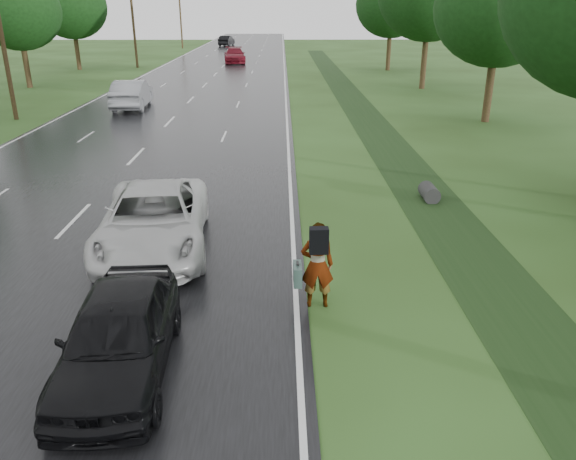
# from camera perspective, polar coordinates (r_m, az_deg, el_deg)

# --- Properties ---
(road) EXTENTS (14.00, 180.00, 0.04)m
(road) POSITION_cam_1_polar(r_m,az_deg,el_deg) (54.03, -7.76, 15.03)
(road) COLOR black
(road) RESTS_ON ground
(edge_stripe_east) EXTENTS (0.12, 180.00, 0.01)m
(edge_stripe_east) POSITION_cam_1_polar(r_m,az_deg,el_deg) (53.65, -0.33, 15.19)
(edge_stripe_east) COLOR silver
(edge_stripe_east) RESTS_ON road
(edge_stripe_west) EXTENTS (0.12, 180.00, 0.01)m
(edge_stripe_west) POSITION_cam_1_polar(r_m,az_deg,el_deg) (55.24, -14.96, 14.68)
(edge_stripe_west) COLOR silver
(edge_stripe_west) RESTS_ON road
(center_line) EXTENTS (0.12, 180.00, 0.01)m
(center_line) POSITION_cam_1_polar(r_m,az_deg,el_deg) (54.03, -7.76, 15.05)
(center_line) COLOR silver
(center_line) RESTS_ON road
(drainage_ditch) EXTENTS (2.20, 120.00, 0.56)m
(drainage_ditch) POSITION_cam_1_polar(r_m,az_deg,el_deg) (28.15, 9.83, 8.82)
(drainage_ditch) COLOR #1A3213
(drainage_ditch) RESTS_ON ground
(utility_pole_mid) EXTENTS (1.60, 0.26, 10.00)m
(utility_pole_mid) POSITION_cam_1_polar(r_m,az_deg,el_deg) (36.80, -27.24, 17.98)
(utility_pole_mid) COLOR #3C2718
(utility_pole_mid) RESTS_ON ground
(utility_pole_far) EXTENTS (1.60, 0.26, 10.00)m
(utility_pole_far) POSITION_cam_1_polar(r_m,az_deg,el_deg) (65.20, -15.50, 20.17)
(utility_pole_far) COLOR #3C2718
(utility_pole_far) RESTS_ON ground
(utility_pole_distant) EXTENTS (1.60, 0.26, 10.00)m
(utility_pole_distant) POSITION_cam_1_polar(r_m,az_deg,el_deg) (94.60, -10.89, 20.82)
(utility_pole_distant) COLOR #3C2718
(utility_pole_distant) RESTS_ON ground
(tree_east_c) EXTENTS (7.00, 7.00, 9.29)m
(tree_east_c) POSITION_cam_1_polar(r_m,az_deg,el_deg) (34.37, 20.71, 20.39)
(tree_east_c) COLOR #3C2718
(tree_east_c) RESTS_ON ground
(tree_east_f) EXTENTS (7.20, 7.20, 9.62)m
(tree_east_f) POSITION_cam_1_polar(r_m,az_deg,el_deg) (61.30, 10.49, 21.61)
(tree_east_f) COLOR #3C2718
(tree_east_f) RESTS_ON ground
(tree_west_d) EXTENTS (6.60, 6.60, 8.80)m
(tree_west_d) POSITION_cam_1_polar(r_m,az_deg,el_deg) (51.60, -25.79, 19.37)
(tree_west_d) COLOR #3C2718
(tree_west_d) RESTS_ON ground
(tree_west_f) EXTENTS (7.00, 7.00, 9.29)m
(tree_west_f) POSITION_cam_1_polar(r_m,az_deg,el_deg) (64.87, -21.15, 20.38)
(tree_west_f) COLOR #3C2718
(tree_west_f) RESTS_ON ground
(pedestrian) EXTENTS (0.88, 0.79, 1.98)m
(pedestrian) POSITION_cam_1_polar(r_m,az_deg,el_deg) (12.15, 2.87, -3.46)
(pedestrian) COLOR #A5998C
(pedestrian) RESTS_ON ground
(white_pickup) EXTENTS (3.36, 6.24, 1.66)m
(white_pickup) POSITION_cam_1_polar(r_m,az_deg,el_deg) (15.45, -13.48, 0.99)
(white_pickup) COLOR silver
(white_pickup) RESTS_ON road
(dark_sedan) EXTENTS (2.05, 4.59, 1.53)m
(dark_sedan) POSITION_cam_1_polar(r_m,az_deg,el_deg) (10.51, -16.83, -10.12)
(dark_sedan) COLOR black
(dark_sedan) RESTS_ON road
(silver_sedan) EXTENTS (2.23, 5.54, 1.79)m
(silver_sedan) POSITION_cam_1_polar(r_m,az_deg,el_deg) (38.53, -15.59, 13.16)
(silver_sedan) COLOR gray
(silver_sedan) RESTS_ON road
(far_car_red) EXTENTS (2.97, 6.05, 1.69)m
(far_car_red) POSITION_cam_1_polar(r_m,az_deg,el_deg) (68.63, -5.44, 17.25)
(far_car_red) COLOR maroon
(far_car_red) RESTS_ON road
(far_car_dark) EXTENTS (2.42, 5.14, 1.63)m
(far_car_dark) POSITION_cam_1_polar(r_m,az_deg,el_deg) (99.31, -6.27, 18.57)
(far_car_dark) COLOR black
(far_car_dark) RESTS_ON road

